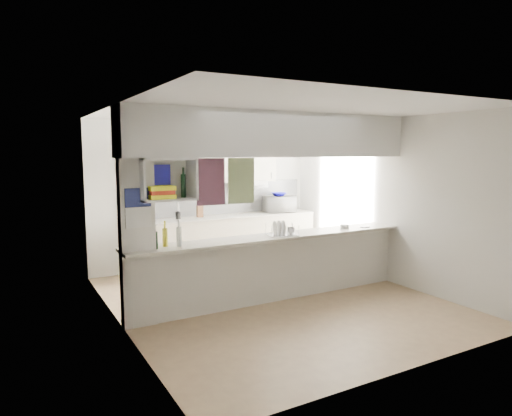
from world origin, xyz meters
TOP-DOWN VIEW (x-y plane):
  - floor at (0.00, 0.00)m, footprint 4.80×4.80m
  - ceiling at (0.00, 0.00)m, footprint 4.80×4.80m
  - wall_back at (0.00, 2.40)m, footprint 4.20×0.00m
  - wall_left at (-2.10, 0.00)m, footprint 0.00×4.80m
  - wall_right at (2.10, 0.00)m, footprint 0.00×4.80m
  - servery_partition at (-0.17, 0.00)m, footprint 4.20×0.50m
  - cubby_shelf at (-1.57, -0.06)m, footprint 0.65×0.35m
  - kitchen_run at (0.16, 2.14)m, footprint 3.60×0.63m
  - microwave at (1.41, 2.09)m, footprint 0.62×0.47m
  - bowl at (1.37, 2.08)m, footprint 0.27×0.27m
  - dish_rack at (0.10, -0.04)m, footprint 0.47×0.40m
  - cup at (0.24, -0.05)m, footprint 0.12×0.12m
  - wine_bottles at (-1.54, -0.02)m, footprint 0.37×0.15m
  - plastic_tubs at (1.26, -0.03)m, footprint 0.49×0.17m
  - utensil_jar at (-0.62, 2.15)m, footprint 0.09×0.09m
  - knife_block at (-0.21, 2.18)m, footprint 0.11×0.09m

SIDE VIEW (x-z plane):
  - floor at x=0.00m, z-range 0.00..0.00m
  - kitchen_run at x=0.16m, z-range -0.29..1.95m
  - plastic_tubs at x=1.26m, z-range 0.92..0.98m
  - cup at x=0.24m, z-range 0.94..1.03m
  - utensil_jar at x=-0.62m, z-range 0.92..1.05m
  - dish_rack at x=0.10m, z-range 0.90..1.12m
  - knife_block at x=-0.21m, z-range 0.92..1.13m
  - wine_bottles at x=-1.54m, z-range 0.87..1.21m
  - microwave at x=1.41m, z-range 0.92..1.23m
  - bowl at x=1.37m, z-range 1.23..1.30m
  - wall_back at x=0.00m, z-range -0.80..3.40m
  - wall_left at x=-2.10m, z-range -1.10..3.70m
  - wall_right at x=2.10m, z-range -1.10..3.70m
  - servery_partition at x=-0.17m, z-range 0.36..2.96m
  - cubby_shelf at x=-1.57m, z-range 1.46..1.96m
  - ceiling at x=0.00m, z-range 2.60..2.60m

